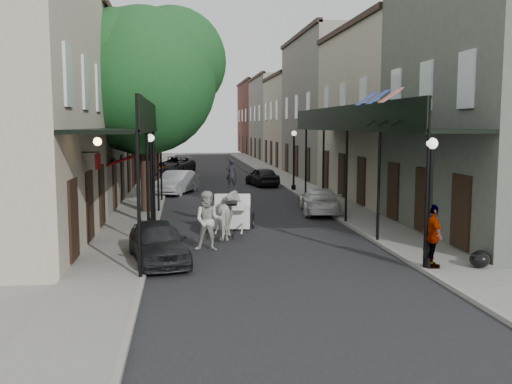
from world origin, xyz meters
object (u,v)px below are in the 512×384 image
object	(u,v)px
tree_far	(162,102)
car_right_near	(320,201)
carriage	(233,199)
pedestrian_sidewalk_left	(162,173)
lamppost_right_near	(430,201)
car_left_near	(158,242)
car_left_mid	(177,182)
lamppost_left	(151,178)
tree_near	(152,75)
pedestrian_walking	(209,221)
horse	(230,215)
car_right_far	(262,177)
pedestrian_sidewalk_right	(432,236)
car_left_far	(174,165)
lamppost_right_far	(294,159)

from	to	relation	value
tree_far	car_right_near	world-z (taller)	tree_far
carriage	pedestrian_sidewalk_left	bearing A→B (deg)	109.89
lamppost_right_near	car_left_near	world-z (taller)	lamppost_right_near
car_left_mid	lamppost_left	bearing A→B (deg)	-74.01
tree_near	pedestrian_sidewalk_left	size ratio (longest dim) A/B	6.16
tree_near	pedestrian_walking	world-z (taller)	tree_near
horse	car_right_far	bearing A→B (deg)	-94.22
pedestrian_sidewalk_left	pedestrian_sidewalk_right	distance (m)	25.53
pedestrian_sidewalk_left	car_left_far	xyz separation A→B (m)	(0.66, 9.83, -0.14)
pedestrian_sidewalk_left	car_right_far	size ratio (longest dim) A/B	0.41
tree_far	horse	size ratio (longest dim) A/B	4.25
car_left_far	car_right_near	world-z (taller)	car_left_far
pedestrian_sidewalk_left	car_left_far	size ratio (longest dim) A/B	0.28
pedestrian_walking	horse	bearing A→B (deg)	74.43
lamppost_left	carriage	xyz separation A→B (m)	(3.32, 0.29, -0.94)
tree_far	lamppost_left	distance (m)	18.57
tree_near	car_left_mid	bearing A→B (deg)	82.63
car_left_far	lamppost_right_near	bearing A→B (deg)	-59.69
tree_near	car_right_near	world-z (taller)	tree_near
lamppost_left	car_left_mid	size ratio (longest dim) A/B	0.87
tree_near	pedestrian_sidewalk_right	xyz separation A→B (m)	(8.40, -12.18, -5.45)
car_right_near	car_right_far	bearing A→B (deg)	-77.71
horse	car_left_far	size ratio (longest dim) A/B	0.37
car_right_far	pedestrian_sidewalk_left	bearing A→B (deg)	-14.41
lamppost_right_near	horse	xyz separation A→B (m)	(-5.23, 5.64, -1.19)
pedestrian_sidewalk_left	car_left_mid	size ratio (longest dim) A/B	0.37
car_left_near	car_right_near	size ratio (longest dim) A/B	0.91
car_left_near	car_right_far	size ratio (longest dim) A/B	1.01
lamppost_right_near	lamppost_right_far	xyz separation A→B (m)	(0.00, 20.00, 0.00)
tree_near	lamppost_left	distance (m)	6.10
tree_far	car_left_far	world-z (taller)	tree_far
tree_far	pedestrian_walking	size ratio (longest dim) A/B	4.29
tree_far	car_left_far	xyz separation A→B (m)	(0.65, 7.74, -5.07)
car_left_near	lamppost_left	bearing A→B (deg)	83.87
lamppost_right_far	car_left_mid	size ratio (longest dim) A/B	0.87
lamppost_left	horse	size ratio (longest dim) A/B	1.83
carriage	lamppost_left	bearing A→B (deg)	-167.57
tree_far	lamppost_right_far	size ratio (longest dim) A/B	2.32
car_right_far	lamppost_right_far	bearing A→B (deg)	101.64
lamppost_right_near	pedestrian_sidewalk_left	size ratio (longest dim) A/B	2.37
lamppost_right_near	lamppost_right_far	size ratio (longest dim) A/B	1.00
tree_near	horse	distance (m)	9.16
horse	car_right_near	bearing A→B (deg)	-123.96
lamppost_right_far	car_left_far	xyz separation A→B (m)	(-7.70, 13.91, -1.29)
pedestrian_sidewalk_left	horse	bearing A→B (deg)	89.29
tree_far	horse	world-z (taller)	tree_far
horse	pedestrian_walking	size ratio (longest dim) A/B	1.01
carriage	car_right_far	size ratio (longest dim) A/B	0.75
carriage	car_left_near	xyz separation A→B (m)	(-2.82, -6.27, -0.46)
lamppost_right_near	car_left_far	distance (m)	34.80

